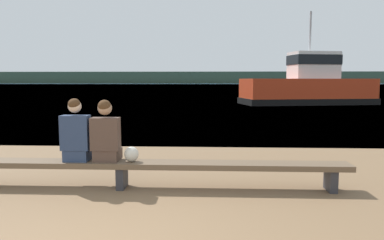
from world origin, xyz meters
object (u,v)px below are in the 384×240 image
(bench_main, at_px, (122,166))
(tugboat_red, at_px, (308,88))
(person_left, at_px, (76,135))
(person_right, at_px, (106,135))
(shopping_bag, at_px, (131,154))

(bench_main, xyz_separation_m, tugboat_red, (8.44, 21.56, 0.82))
(person_left, bearing_deg, bench_main, -0.88)
(bench_main, bearing_deg, person_left, 179.12)
(bench_main, bearing_deg, person_right, 177.46)
(person_left, bearing_deg, shopping_bag, -1.46)
(bench_main, relative_size, person_left, 7.13)
(person_left, bearing_deg, person_right, -0.03)
(person_left, height_order, tugboat_red, tugboat_red)
(shopping_bag, bearing_deg, tugboat_red, 69.01)
(person_right, xyz_separation_m, tugboat_red, (8.68, 21.55, 0.33))
(person_left, distance_m, tugboat_red, 23.42)
(bench_main, xyz_separation_m, shopping_bag, (0.16, -0.01, 0.20))
(bench_main, relative_size, shopping_bag, 29.45)
(person_right, relative_size, tugboat_red, 0.10)
(person_left, relative_size, person_right, 1.02)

